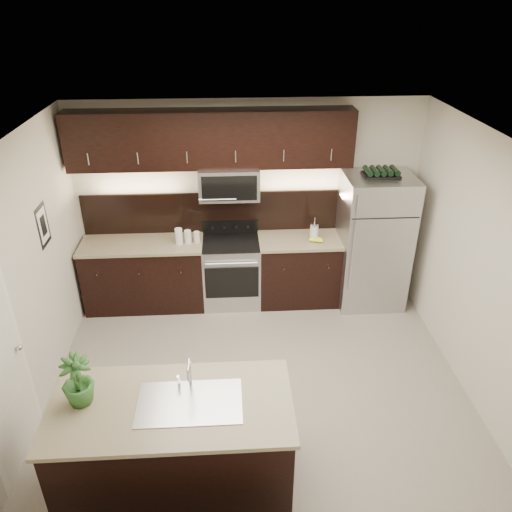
% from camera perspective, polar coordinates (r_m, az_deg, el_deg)
% --- Properties ---
extents(ground, '(4.50, 4.50, 0.00)m').
position_cam_1_polar(ground, '(5.71, 0.20, -14.37)').
color(ground, gray).
rests_on(ground, ground).
extents(room_walls, '(4.52, 4.02, 2.71)m').
position_cam_1_polar(room_walls, '(4.69, -1.09, 0.63)').
color(room_walls, beige).
rests_on(room_walls, ground).
extents(counter_run, '(3.51, 0.65, 0.94)m').
position_cam_1_polar(counter_run, '(6.79, -4.55, -1.80)').
color(counter_run, black).
rests_on(counter_run, ground).
extents(upper_fixtures, '(3.49, 0.40, 1.66)m').
position_cam_1_polar(upper_fixtures, '(6.27, -4.88, 12.21)').
color(upper_fixtures, black).
rests_on(upper_fixtures, counter_run).
extents(island, '(1.96, 0.96, 0.94)m').
position_cam_1_polar(island, '(4.56, -9.21, -20.50)').
color(island, black).
rests_on(island, ground).
extents(sink_faucet, '(0.84, 0.50, 0.28)m').
position_cam_1_polar(sink_faucet, '(4.20, -7.60, -16.06)').
color(sink_faucet, silver).
rests_on(sink_faucet, island).
extents(refrigerator, '(0.87, 0.79, 1.81)m').
position_cam_1_polar(refrigerator, '(6.80, 13.18, 1.68)').
color(refrigerator, '#B2B2B7').
rests_on(refrigerator, ground).
extents(wine_rack, '(0.45, 0.28, 0.10)m').
position_cam_1_polar(wine_rack, '(6.44, 14.12, 9.27)').
color(wine_rack, black).
rests_on(wine_rack, refrigerator).
extents(plant, '(0.33, 0.33, 0.45)m').
position_cam_1_polar(plant, '(4.26, -19.77, -13.25)').
color(plant, '#2A5B24').
rests_on(plant, island).
extents(canisters, '(0.32, 0.11, 0.21)m').
position_cam_1_polar(canisters, '(6.51, -8.04, 2.21)').
color(canisters, silver).
rests_on(canisters, counter_run).
extents(french_press, '(0.11, 0.11, 0.31)m').
position_cam_1_polar(french_press, '(6.56, 6.65, 2.76)').
color(french_press, silver).
rests_on(french_press, counter_run).
extents(bananas, '(0.23, 0.20, 0.06)m').
position_cam_1_polar(bananas, '(6.57, 6.47, 1.96)').
color(bananas, yellow).
rests_on(bananas, counter_run).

